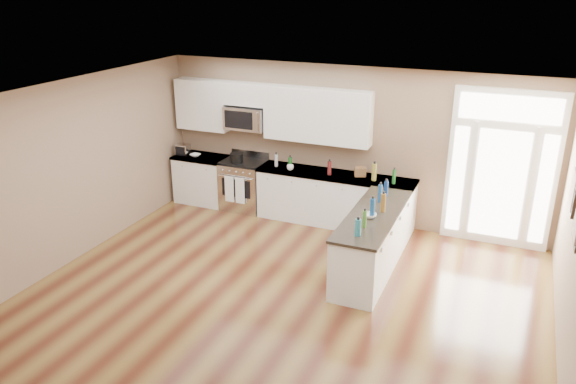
{
  "coord_description": "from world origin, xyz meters",
  "views": [
    {
      "loc": [
        2.72,
        -5.25,
        4.18
      ],
      "look_at": [
        -0.35,
        2.0,
        1.17
      ],
      "focal_mm": 35.0,
      "sensor_mm": 36.0,
      "label": 1
    }
  ],
  "objects_px": {
    "peninsula_cabinet": "(372,244)",
    "toaster_oven": "(183,150)",
    "kitchen_range": "(244,185)",
    "stockpot": "(237,157)"
  },
  "relations": [
    {
      "from": "toaster_oven",
      "to": "kitchen_range",
      "type": "bearing_deg",
      "value": 1.28
    },
    {
      "from": "kitchen_range",
      "to": "toaster_oven",
      "type": "height_order",
      "value": "toaster_oven"
    },
    {
      "from": "kitchen_range",
      "to": "toaster_oven",
      "type": "xyz_separation_m",
      "value": [
        -1.29,
        -0.07,
        0.57
      ]
    },
    {
      "from": "peninsula_cabinet",
      "to": "kitchen_range",
      "type": "height_order",
      "value": "kitchen_range"
    },
    {
      "from": "peninsula_cabinet",
      "to": "toaster_oven",
      "type": "distance_m",
      "value": 4.45
    },
    {
      "from": "kitchen_range",
      "to": "toaster_oven",
      "type": "bearing_deg",
      "value": -176.98
    },
    {
      "from": "kitchen_range",
      "to": "peninsula_cabinet",
      "type": "bearing_deg",
      "value": -26.52
    },
    {
      "from": "peninsula_cabinet",
      "to": "kitchen_range",
      "type": "relative_size",
      "value": 2.15
    },
    {
      "from": "stockpot",
      "to": "toaster_oven",
      "type": "xyz_separation_m",
      "value": [
        -1.19,
        0.02,
        0.0
      ]
    },
    {
      "from": "stockpot",
      "to": "toaster_oven",
      "type": "bearing_deg",
      "value": 178.88
    }
  ]
}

